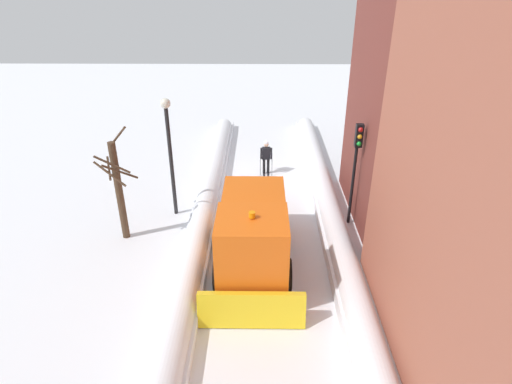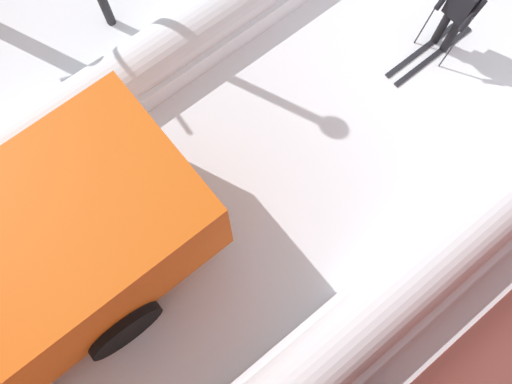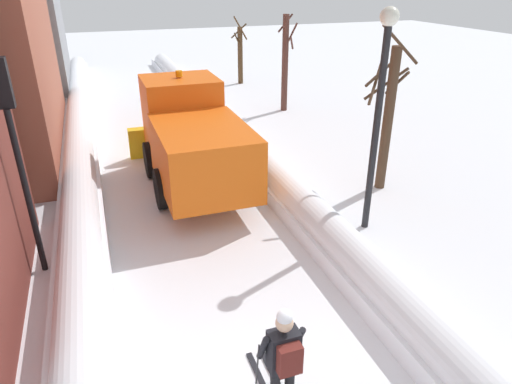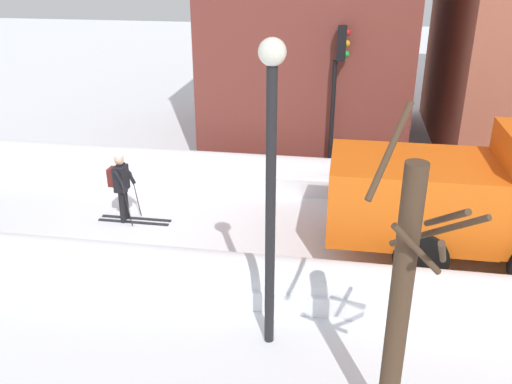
% 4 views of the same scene
% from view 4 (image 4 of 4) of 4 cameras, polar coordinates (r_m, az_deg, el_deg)
% --- Properties ---
extents(plow_truck, '(3.20, 5.98, 3.12)m').
position_cam_4_polar(plow_truck, '(12.38, 21.69, -0.43)').
color(plow_truck, orange).
rests_on(plow_truck, ground).
extents(skier, '(0.62, 1.80, 1.81)m').
position_cam_4_polar(skier, '(13.78, -13.72, 0.90)').
color(skier, black).
rests_on(skier, ground).
extents(traffic_light_pole, '(0.28, 0.42, 4.37)m').
position_cam_4_polar(traffic_light_pole, '(15.39, 8.49, 11.78)').
color(traffic_light_pole, black).
rests_on(traffic_light_pole, ground).
extents(street_lamp, '(0.40, 0.40, 5.10)m').
position_cam_4_polar(street_lamp, '(8.27, 1.56, 2.82)').
color(street_lamp, black).
rests_on(street_lamp, ground).
extents(bare_tree_near, '(1.46, 1.42, 4.59)m').
position_cam_4_polar(bare_tree_near, '(7.29, 14.82, -10.81)').
color(bare_tree_near, '#473222').
rests_on(bare_tree_near, ground).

